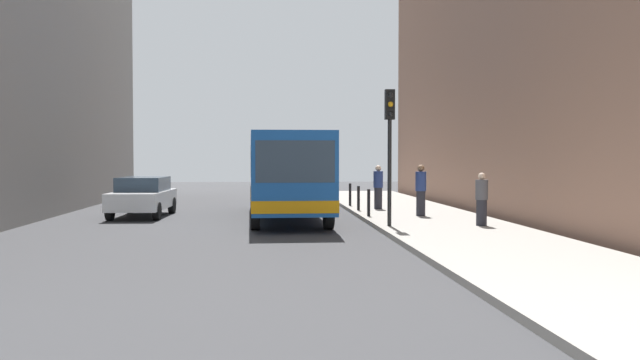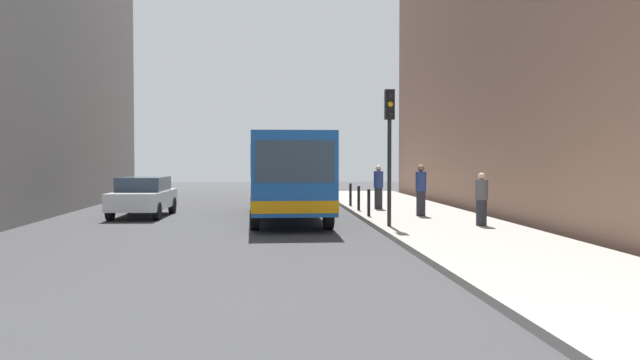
% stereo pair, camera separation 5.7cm
% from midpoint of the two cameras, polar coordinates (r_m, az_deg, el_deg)
% --- Properties ---
extents(ground_plane, '(80.00, 80.00, 0.00)m').
position_cam_midpoint_polar(ground_plane, '(22.19, -4.14, -3.86)').
color(ground_plane, '#38383A').
extents(sidewalk, '(4.40, 40.00, 0.15)m').
position_cam_midpoint_polar(sidewalk, '(22.87, 9.55, -3.53)').
color(sidewalk, '#9E9991').
rests_on(sidewalk, ground).
extents(building_right, '(7.00, 32.00, 13.60)m').
position_cam_midpoint_polar(building_right, '(28.93, 19.63, 10.88)').
color(building_right, '#936B56').
rests_on(building_right, ground).
extents(bus, '(2.75, 11.07, 3.00)m').
position_cam_midpoint_polar(bus, '(25.24, -2.93, 0.76)').
color(bus, '#19519E').
rests_on(bus, ground).
extents(car_beside_bus, '(2.01, 4.47, 1.48)m').
position_cam_midpoint_polar(car_beside_bus, '(26.67, -14.43, -1.26)').
color(car_beside_bus, silver).
rests_on(car_beside_bus, ground).
extents(traffic_light, '(0.28, 0.33, 4.10)m').
position_cam_midpoint_polar(traffic_light, '(20.89, 5.68, 4.03)').
color(traffic_light, black).
rests_on(traffic_light, sidewalk).
extents(bollard_near, '(0.11, 0.11, 0.95)m').
position_cam_midpoint_polar(bollard_near, '(24.37, 3.96, -1.87)').
color(bollard_near, black).
rests_on(bollard_near, sidewalk).
extents(bollard_mid, '(0.11, 0.11, 0.95)m').
position_cam_midpoint_polar(bollard_mid, '(26.99, 3.13, -1.50)').
color(bollard_mid, black).
rests_on(bollard_mid, sidewalk).
extents(bollard_far, '(0.11, 0.11, 0.95)m').
position_cam_midpoint_polar(bollard_far, '(29.62, 2.44, -1.20)').
color(bollard_far, black).
rests_on(bollard_far, sidewalk).
extents(pedestrian_near_signal, '(0.38, 0.38, 1.61)m').
position_cam_midpoint_polar(pedestrian_near_signal, '(21.50, 13.08, -1.56)').
color(pedestrian_near_signal, '#26262D').
rests_on(pedestrian_near_signal, sidewalk).
extents(pedestrian_mid_sidewalk, '(0.38, 0.38, 1.81)m').
position_cam_midpoint_polar(pedestrian_mid_sidewalk, '(24.65, 8.23, -0.84)').
color(pedestrian_mid_sidewalk, '#26262D').
rests_on(pedestrian_mid_sidewalk, sidewalk).
extents(pedestrian_far_sidewalk, '(0.38, 0.38, 1.75)m').
position_cam_midpoint_polar(pedestrian_far_sidewalk, '(27.76, 4.75, -0.59)').
color(pedestrian_far_sidewalk, '#26262D').
rests_on(pedestrian_far_sidewalk, sidewalk).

